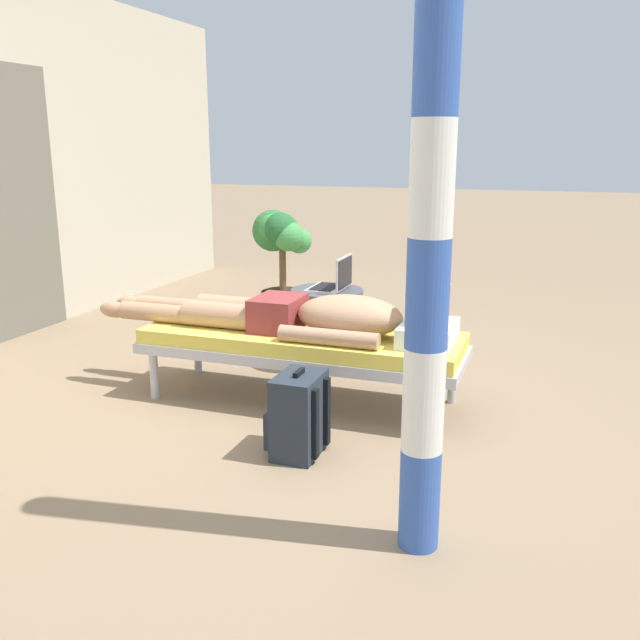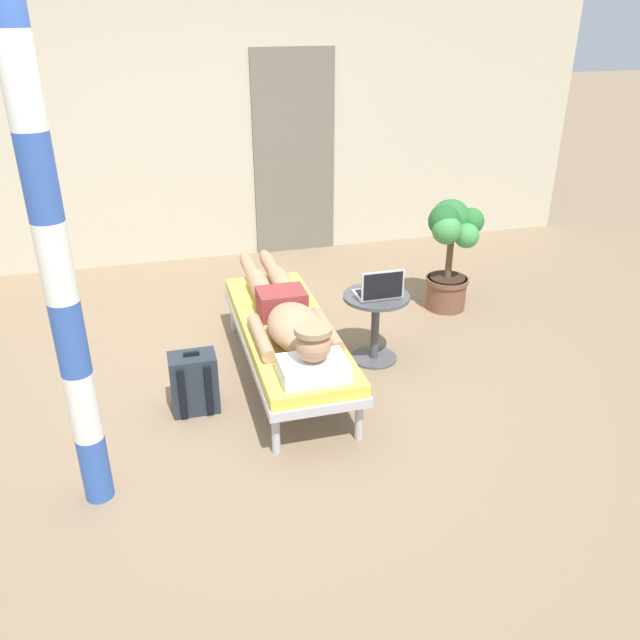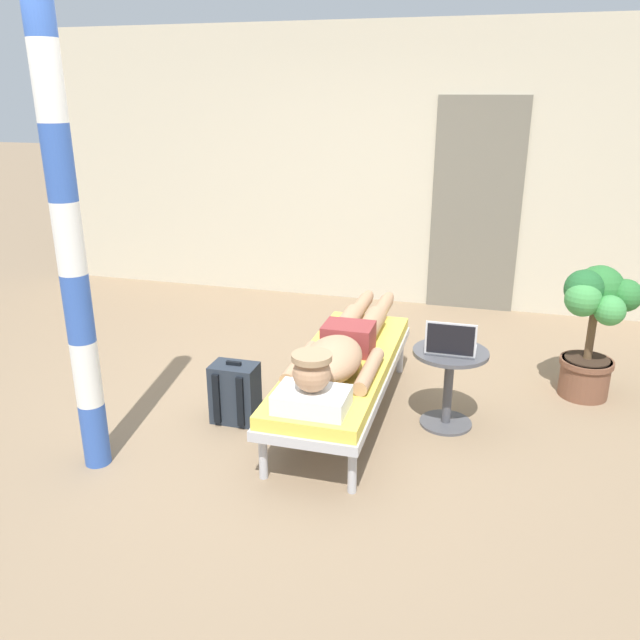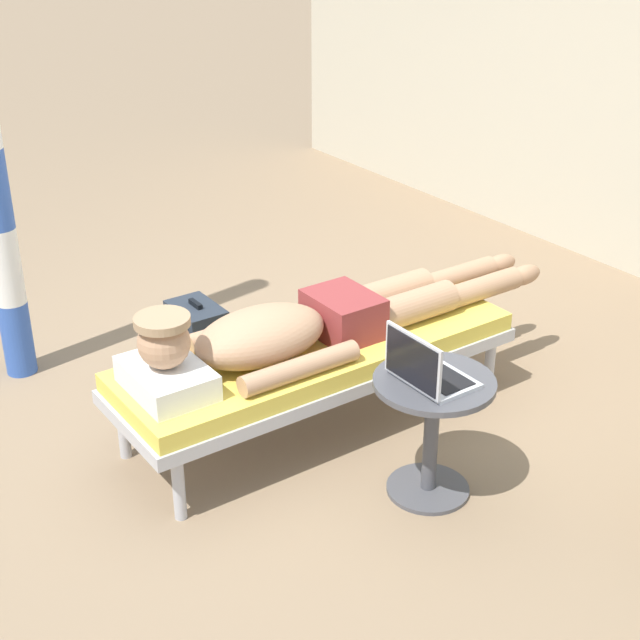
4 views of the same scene
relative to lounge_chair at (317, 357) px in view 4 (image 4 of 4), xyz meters
The scene contains 6 objects.
ground_plane 0.43m from the lounge_chair, 155.53° to the right, with size 40.00×40.00×0.00m, color #8C7256.
lounge_chair is the anchor object (origin of this frame).
person_reclining 0.18m from the lounge_chair, 90.00° to the right, with size 0.53×2.17×0.33m.
side_table 0.69m from the lounge_chair, ahead, with size 0.48×0.48×0.52m.
laptop 0.72m from the lounge_chair, ahead, with size 0.31×0.24×0.23m.
backpack 0.73m from the lounge_chair, 160.41° to the right, with size 0.30×0.26×0.42m.
Camera 4 is at (3.18, -1.96, 2.31)m, focal length 51.92 mm.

